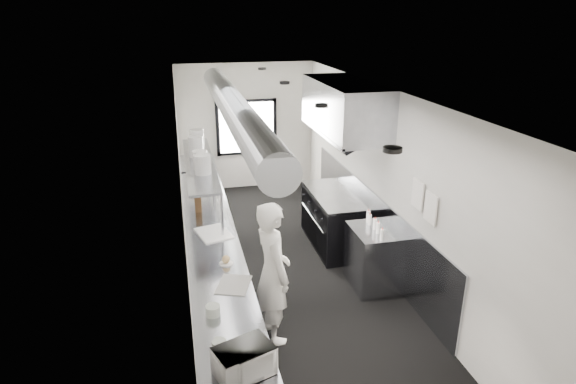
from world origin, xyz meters
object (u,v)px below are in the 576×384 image
pass_shelf (200,164)px  deli_tub_b (213,310)px  plate_stack_d (197,140)px  far_work_table (199,183)px  plate_stack_c (196,146)px  exhaust_hood (344,108)px  bottle_station (374,258)px  squeeze_bottle_c (375,224)px  deli_tub_a (219,345)px  plate_stack_b (200,160)px  knife_block (198,203)px  squeeze_bottle_b (378,228)px  squeeze_bottle_d (370,220)px  microwave (244,361)px  prep_counter (214,269)px  line_cook (273,272)px  cutting_board (214,233)px  range (336,219)px  squeeze_bottle_e (368,217)px  plate_stack_a (203,164)px  squeeze_bottle_a (382,235)px

pass_shelf → deli_tub_b: bearing=-91.7°
deli_tub_b → plate_stack_d: bearing=88.6°
far_work_table → plate_stack_c: (-0.08, -1.89, 1.29)m
exhaust_hood → plate_stack_c: exhaust_hood is taller
exhaust_hood → bottle_station: size_ratio=2.44×
exhaust_hood → squeeze_bottle_c: bearing=-88.4°
deli_tub_a → plate_stack_b: plate_stack_b is taller
knife_block → squeeze_bottle_b: (2.40, -1.43, -0.04)m
squeeze_bottle_d → microwave: bearing=-130.0°
prep_counter → squeeze_bottle_d: 2.33m
bottle_station → plate_stack_c: bearing=139.8°
pass_shelf → plate_stack_c: plate_stack_c is taller
exhaust_hood → plate_stack_c: 2.49m
far_work_table → deli_tub_a: size_ratio=8.76×
pass_shelf → line_cook: 2.70m
cutting_board → plate_stack_d: plate_stack_d is taller
exhaust_hood → plate_stack_b: 2.40m
microwave → line_cook: bearing=50.3°
knife_block → plate_stack_d: plate_stack_d is taller
far_work_table → microwave: 6.39m
squeeze_bottle_c → exhaust_hood: bearing=91.6°
squeeze_bottle_d → pass_shelf: bearing=146.8°
range → squeeze_bottle_b: squeeze_bottle_b is taller
prep_counter → far_work_table: (0.00, 3.70, 0.00)m
squeeze_bottle_e → far_work_table: bearing=122.3°
microwave → plate_stack_b: plate_stack_b is taller
microwave → deli_tub_b: size_ratio=2.93×
prep_counter → deli_tub_b: bearing=-94.5°
deli_tub_b → plate_stack_a: bearing=87.7°
pass_shelf → squeeze_bottle_a: pass_shelf is taller
squeeze_bottle_d → knife_block: bearing=154.7°
prep_counter → plate_stack_d: (-0.04, 2.19, 1.30)m
bottle_station → cutting_board: cutting_board is taller
plate_stack_c → squeeze_bottle_c: bearing=-40.1°
plate_stack_d → pass_shelf: bearing=-90.1°
pass_shelf → prep_counter: bearing=-88.4°
line_cook → plate_stack_a: size_ratio=6.23×
plate_stack_a → deli_tub_b: bearing=-92.3°
bottle_station → microwave: 3.39m
deli_tub_b → plate_stack_c: 3.64m
exhaust_hood → plate_stack_a: 2.40m
deli_tub_a → plate_stack_b: bearing=88.7°
pass_shelf → far_work_table: 2.45m
plate_stack_a → squeeze_bottle_a: bearing=-31.8°
prep_counter → plate_stack_a: size_ratio=20.76×
exhaust_hood → range: bearing=180.0°
knife_block → plate_stack_b: bearing=-5.9°
squeeze_bottle_a → cutting_board: bearing=161.9°
squeeze_bottle_c → squeeze_bottle_a: bearing=-97.1°
microwave → deli_tub_b: (-0.19, 0.92, -0.08)m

